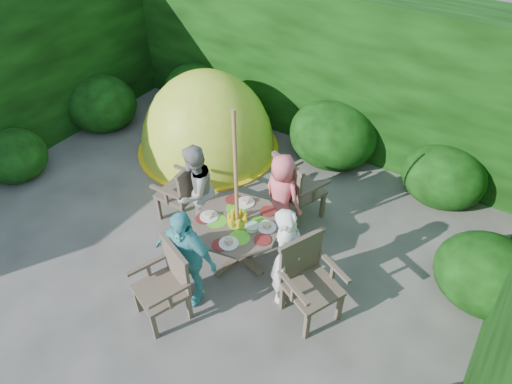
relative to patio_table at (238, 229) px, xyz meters
The scene contains 13 objects.
ground 1.07m from the patio_table, 134.49° to the right, with size 60.00×60.00×0.00m, color #45423D.
hedge_enclosure 1.17m from the patio_table, 133.29° to the left, with size 9.00×9.00×2.50m.
patio_table is the anchor object (origin of this frame).
parasol_pole 0.55m from the patio_table, behind, with size 0.04×0.04×2.20m, color olive.
garden_chair_right 1.09m from the patio_table, ahead, with size 0.72×0.75×0.99m.
garden_chair_left 1.10m from the patio_table, 168.10° to the left, with size 0.53×0.59×0.93m.
garden_chair_back 1.09m from the patio_table, 80.00° to the left, with size 0.75×0.70×1.01m.
garden_chair_front 1.10m from the patio_table, 100.39° to the right, with size 0.69×0.65×0.93m.
child_right 0.81m from the patio_table, 10.95° to the right, with size 0.49×0.32×1.34m, color white.
child_left 0.81m from the patio_table, 169.17° to the left, with size 0.65×0.51×1.34m, color #9C9C97.
child_back 0.80m from the patio_table, 79.38° to the left, with size 0.59×0.38×1.20m, color #FE6975.
child_front 0.81m from the patio_table, 101.16° to the right, with size 0.79×0.33×1.34m, color #52B7C0.
dome_tent 2.61m from the patio_table, 137.34° to the left, with size 2.85×2.85×2.73m.
Camera 1 is at (3.01, -2.50, 4.49)m, focal length 32.00 mm.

